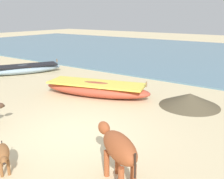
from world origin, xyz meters
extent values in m
plane|color=beige|center=(0.00, 0.00, 0.00)|extent=(80.00, 80.00, 0.00)
ellipsoid|color=#B74733|center=(-1.79, 3.13, 0.29)|extent=(4.61, 2.39, 0.58)
cube|color=#EAD84C|center=(-1.79, 3.13, 0.54)|extent=(4.09, 2.22, 0.07)
cube|color=olive|center=(-1.47, 3.22, 0.45)|extent=(0.40, 1.00, 0.04)
cylinder|color=olive|center=(0.18, 3.71, 0.68)|extent=(0.06, 0.06, 0.20)
ellipsoid|color=#8CA5B7|center=(-7.75, 3.98, 0.25)|extent=(2.86, 4.21, 0.50)
cube|color=black|center=(-7.75, 3.98, 0.46)|extent=(2.61, 3.75, 0.07)
cube|color=olive|center=(-7.60, 4.26, 0.39)|extent=(0.82, 0.51, 0.04)
cylinder|color=olive|center=(-6.85, 5.70, 0.60)|extent=(0.06, 0.06, 0.20)
ellipsoid|color=#9E4C28|center=(2.19, -1.06, 0.79)|extent=(1.22, 0.97, 0.50)
ellipsoid|color=#9E4C28|center=(1.53, -0.68, 0.87)|extent=(0.44, 0.39, 0.27)
sphere|color=#2D2119|center=(1.39, -0.59, 0.84)|extent=(0.14, 0.14, 0.10)
cylinder|color=#9E4C28|center=(1.84, -1.00, 0.29)|extent=(0.11, 0.11, 0.57)
cylinder|color=#9E4C28|center=(1.97, -0.78, 0.29)|extent=(0.11, 0.11, 0.57)
cylinder|color=#9E4C28|center=(2.55, -1.11, 0.29)|extent=(0.11, 0.11, 0.57)
cylinder|color=#2D2119|center=(2.72, -1.36, 0.74)|extent=(0.04, 0.04, 0.47)
ellipsoid|color=#4C3323|center=(-2.37, -0.72, 0.57)|extent=(0.23, 0.28, 0.18)
sphere|color=#2D2119|center=(-2.33, -0.62, 0.55)|extent=(0.09, 0.09, 0.07)
ellipsoid|color=brown|center=(-0.01, -2.13, 0.44)|extent=(0.69, 0.54, 0.28)
ellipsoid|color=brown|center=(0.36, -2.34, 0.49)|extent=(0.25, 0.22, 0.15)
sphere|color=#2D2119|center=(0.45, -2.39, 0.47)|extent=(0.08, 0.08, 0.06)
cylinder|color=brown|center=(0.19, -2.16, 0.16)|extent=(0.06, 0.06, 0.32)
cylinder|color=brown|center=(0.12, -2.28, 0.16)|extent=(0.06, 0.06, 0.32)
cylinder|color=brown|center=(-0.14, -1.97, 0.16)|extent=(0.06, 0.06, 0.32)
cylinder|color=brown|center=(-0.21, -2.10, 0.16)|extent=(0.06, 0.06, 0.32)
cylinder|color=#2D2119|center=(-0.31, -1.96, 0.41)|extent=(0.02, 0.02, 0.26)
cone|color=brown|center=(1.70, 4.19, 0.23)|extent=(2.66, 2.66, 0.47)
camera|label=1|loc=(4.68, -4.74, 3.20)|focal=41.97mm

